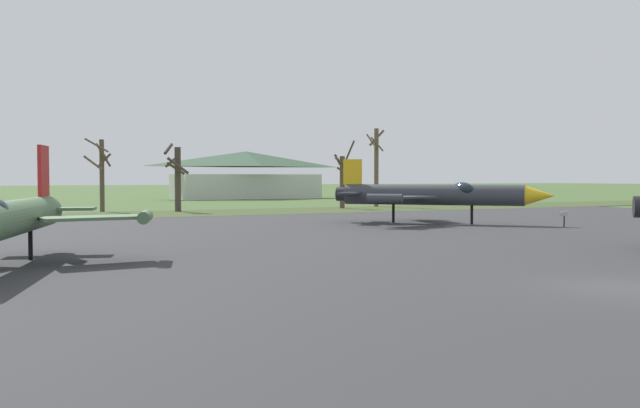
{
  "coord_description": "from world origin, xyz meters",
  "views": [
    {
      "loc": [
        -17.55,
        -14.49,
        3.35
      ],
      "look_at": [
        -1.94,
        16.21,
        2.04
      ],
      "focal_mm": 39.46,
      "sensor_mm": 36.0,
      "label": 1
    }
  ],
  "objects": [
    {
      "name": "bare_tree_center",
      "position": [
        0.86,
        52.19,
        3.52
      ],
      "size": [
        2.25,
        2.76,
        6.71
      ],
      "color": "#42382D",
      "rests_on": "ground"
    },
    {
      "name": "bare_tree_right_of_center",
      "position": [
        18.61,
        51.31,
        3.25
      ],
      "size": [
        2.14,
        2.16,
        7.3
      ],
      "color": "brown",
      "rests_on": "ground"
    },
    {
      "name": "ground_plane",
      "position": [
        0.0,
        0.0,
        0.0
      ],
      "size": [
        600.0,
        600.0,
        0.0
      ],
      "primitive_type": "plane",
      "color": "#425B2D"
    },
    {
      "name": "jet_fighter_rear_left",
      "position": [
        -16.02,
        13.02,
        1.91
      ],
      "size": [
        9.77,
        13.7,
        4.74
      ],
      "color": "#4C6B47",
      "rests_on": "ground"
    },
    {
      "name": "info_placard_rear_center",
      "position": [
        18.06,
        19.69,
        0.71
      ],
      "size": [
        0.61,
        0.33,
        1.11
      ],
      "color": "black",
      "rests_on": "ground"
    },
    {
      "name": "jet_fighter_rear_center",
      "position": [
        12.52,
        26.38,
        2.14
      ],
      "size": [
        12.65,
        12.68,
        4.69
      ],
      "color": "#33383D",
      "rests_on": "ground"
    },
    {
      "name": "asphalt_apron",
      "position": [
        0.0,
        16.0,
        0.03
      ],
      "size": [
        93.92,
        53.33,
        0.05
      ],
      "primitive_type": "cube",
      "color": "#333335",
      "rests_on": "ground"
    },
    {
      "name": "bare_tree_left_of_center",
      "position": [
        -5.56,
        55.92,
        3.94
      ],
      "size": [
        2.71,
        2.71,
        7.13
      ],
      "color": "brown",
      "rests_on": "ground"
    },
    {
      "name": "bare_tree_far_right",
      "position": [
        24.2,
        53.56,
        4.82
      ],
      "size": [
        2.27,
        2.29,
        8.88
      ],
      "color": "brown",
      "rests_on": "ground"
    },
    {
      "name": "visitor_building",
      "position": [
        22.7,
        90.68,
        3.72
      ],
      "size": [
        23.55,
        9.81,
        7.5
      ],
      "color": "beige",
      "rests_on": "ground"
    },
    {
      "name": "grass_verge_strip",
      "position": [
        0.0,
        48.67,
        0.03
      ],
      "size": [
        153.92,
        12.0,
        0.06
      ],
      "primitive_type": "cube",
      "color": "#3B4A26",
      "rests_on": "ground"
    }
  ]
}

